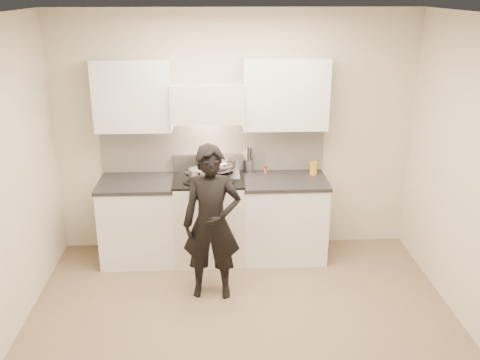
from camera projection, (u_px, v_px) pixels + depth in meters
name	position (u px, v px, depth m)	size (l,w,h in m)	color
ground_plane	(243.00, 330.00, 4.79)	(4.00, 4.00, 0.00)	#7D654A
room_shell	(235.00, 147.00, 4.59)	(4.04, 3.54, 2.70)	beige
stove	(210.00, 218.00, 5.95)	(0.76, 0.65, 0.96)	silver
counter_right	(284.00, 217.00, 5.99)	(0.92, 0.67, 0.92)	white
counter_left	(139.00, 220.00, 5.92)	(0.82, 0.67, 0.92)	white
wok	(219.00, 164.00, 5.86)	(0.40, 0.47, 0.32)	#A2A0AF
stock_pot	(199.00, 175.00, 5.62)	(0.28, 0.27, 0.14)	#A2A0AF
utensil_crock	(249.00, 165.00, 6.02)	(0.11, 0.11, 0.29)	#A1A1A8
spice_jar	(266.00, 170.00, 5.99)	(0.04, 0.04, 0.08)	#C25427
oil_glass	(314.00, 168.00, 5.94)	(0.08, 0.08, 0.14)	gold
person	(212.00, 223.00, 5.10)	(0.56, 0.37, 1.54)	black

